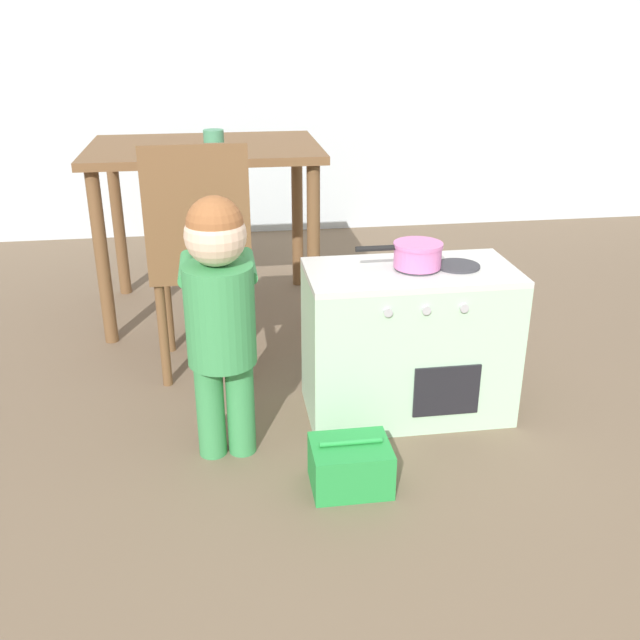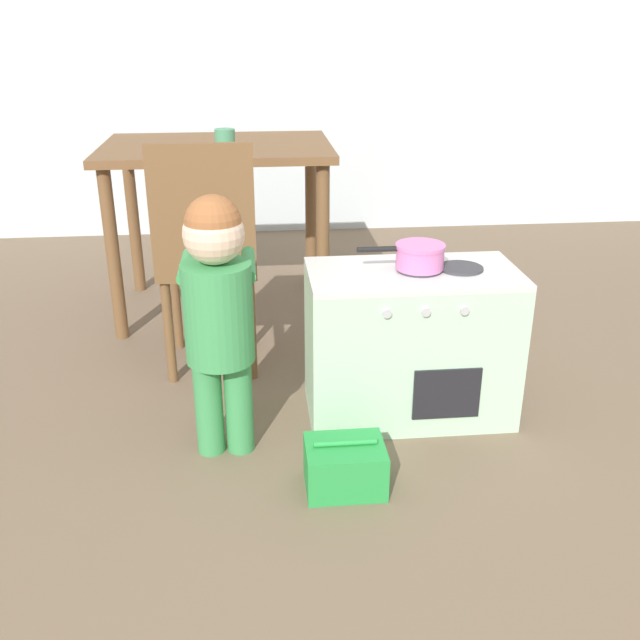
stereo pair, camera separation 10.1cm
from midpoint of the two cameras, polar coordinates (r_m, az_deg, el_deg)
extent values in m
cube|color=silver|center=(4.54, -4.10, 23.24)|extent=(10.00, 0.06, 2.60)
cube|color=#B2DBB7|center=(2.45, 5.86, -1.97)|extent=(0.69, 0.36, 0.50)
cube|color=silver|center=(2.35, 6.12, 3.82)|extent=(0.69, 0.36, 0.02)
cylinder|color=#38383D|center=(2.35, 6.55, 4.16)|extent=(0.15, 0.15, 0.01)
cylinder|color=#38383D|center=(2.39, 9.76, 4.29)|extent=(0.15, 0.15, 0.01)
cube|color=black|center=(2.36, 8.89, -5.64)|extent=(0.22, 0.01, 0.18)
cylinder|color=#B2B2B7|center=(2.18, 4.15, 0.60)|extent=(0.03, 0.01, 0.03)
cylinder|color=#B2B2B7|center=(2.21, 7.22, 0.77)|extent=(0.03, 0.01, 0.03)
cylinder|color=#B2B2B7|center=(2.24, 10.20, 0.94)|extent=(0.03, 0.01, 0.03)
cylinder|color=pink|center=(2.34, 6.59, 5.19)|extent=(0.16, 0.16, 0.08)
cylinder|color=pink|center=(2.33, 6.63, 6.00)|extent=(0.16, 0.16, 0.01)
cylinder|color=black|center=(2.30, 3.19, 5.73)|extent=(0.13, 0.02, 0.02)
cylinder|color=#3D9351|center=(2.27, -10.03, -7.01)|extent=(0.09, 0.09, 0.32)
cylinder|color=#3D9351|center=(2.27, -7.65, -6.88)|extent=(0.09, 0.09, 0.32)
cylinder|color=#3D9351|center=(2.13, -9.35, 0.41)|extent=(0.21, 0.21, 0.31)
sphere|color=beige|center=(2.05, -9.79, 6.68)|extent=(0.18, 0.18, 0.18)
sphere|color=#995B33|center=(2.04, -9.85, 7.51)|extent=(0.16, 0.16, 0.16)
cylinder|color=#3D9351|center=(2.21, -11.95, 4.05)|extent=(0.04, 0.24, 0.04)
cylinder|color=#3D9351|center=(2.20, -7.08, 4.34)|extent=(0.04, 0.24, 0.04)
cube|color=green|center=(2.14, 1.07, -11.59)|extent=(0.23, 0.18, 0.14)
cylinder|color=green|center=(2.09, 1.09, -9.77)|extent=(0.19, 0.02, 0.02)
cube|color=brown|center=(3.23, -10.16, 13.31)|extent=(1.00, 0.71, 0.03)
cylinder|color=brown|center=(3.08, -17.94, 4.64)|extent=(0.06, 0.06, 0.74)
cylinder|color=brown|center=(3.06, -1.47, 5.62)|extent=(0.06, 0.06, 0.74)
cylinder|color=brown|center=(3.64, -16.62, 7.56)|extent=(0.06, 0.06, 0.74)
cylinder|color=brown|center=(3.62, -2.63, 8.41)|extent=(0.06, 0.06, 0.74)
cube|color=brown|center=(2.75, -10.49, 4.38)|extent=(0.36, 0.36, 0.03)
cube|color=brown|center=(2.52, -10.98, 8.46)|extent=(0.36, 0.02, 0.46)
cylinder|color=brown|center=(2.70, -13.46, -1.23)|extent=(0.04, 0.04, 0.41)
cylinder|color=brown|center=(2.69, -6.98, -0.86)|extent=(0.04, 0.04, 0.41)
cylinder|color=brown|center=(2.98, -13.05, 1.16)|extent=(0.04, 0.04, 0.41)
cylinder|color=brown|center=(2.97, -7.19, 1.51)|extent=(0.04, 0.04, 0.41)
cylinder|color=#478E66|center=(3.07, -9.46, 13.98)|extent=(0.08, 0.08, 0.09)
camera|label=1|loc=(0.05, -91.27, -0.54)|focal=40.00mm
camera|label=2|loc=(0.05, 88.73, 0.54)|focal=40.00mm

